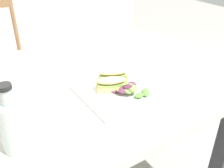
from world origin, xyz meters
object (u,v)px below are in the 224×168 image
(fork_on_napkin, at_px, (51,105))
(plate_lunch, at_px, (118,92))
(dining_table, at_px, (83,104))
(sandwich_half_back, at_px, (113,75))
(sandwich_half_front, at_px, (111,84))
(bottle_cold_brew, at_px, (14,128))

(fork_on_napkin, bearing_deg, plate_lunch, -12.47)
(dining_table, height_order, plate_lunch, plate_lunch)
(sandwich_half_back, xyz_separation_m, fork_on_napkin, (-0.28, -0.01, -0.03))
(sandwich_half_front, relative_size, bottle_cold_brew, 0.58)
(bottle_cold_brew, bearing_deg, plate_lunch, 12.75)
(dining_table, xyz_separation_m, sandwich_half_back, (0.10, -0.09, 0.16))
(plate_lunch, bearing_deg, sandwich_half_front, 138.36)
(plate_lunch, xyz_separation_m, sandwich_half_front, (-0.02, 0.02, 0.03))
(plate_lunch, bearing_deg, bottle_cold_brew, -167.25)
(plate_lunch, relative_size, sandwich_half_front, 2.29)
(bottle_cold_brew, bearing_deg, sandwich_half_back, 20.56)
(dining_table, bearing_deg, fork_on_napkin, -149.06)
(sandwich_half_front, height_order, sandwich_half_back, same)
(sandwich_half_front, bearing_deg, bottle_cold_brew, -164.33)
(dining_table, bearing_deg, sandwich_half_back, -43.90)
(sandwich_half_back, distance_m, bottle_cold_brew, 0.47)
(dining_table, distance_m, plate_lunch, 0.22)
(plate_lunch, relative_size, fork_on_napkin, 1.54)
(plate_lunch, distance_m, fork_on_napkin, 0.26)
(dining_table, bearing_deg, sandwich_half_front, -70.19)
(dining_table, relative_size, fork_on_napkin, 6.49)
(plate_lunch, height_order, sandwich_half_back, sandwich_half_back)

